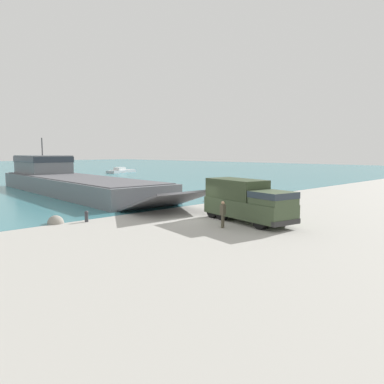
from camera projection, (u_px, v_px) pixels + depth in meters
ground_plane at (188, 219)px, 27.00m from camera, size 240.00×240.00×0.00m
landing_craft at (67, 179)px, 45.48m from camera, size 9.18×36.70×6.74m
military_truck at (247, 201)px, 25.74m from camera, size 3.57×7.43×2.91m
soldier_on_ramp at (223, 212)px, 23.80m from camera, size 0.49×0.36×1.73m
moored_boat_a at (121, 171)px, 86.60m from camera, size 8.33×4.66×1.27m
mooring_bollard at (86, 216)px, 25.92m from camera, size 0.28×0.28×0.79m
shoreline_rock_a at (56, 223)px, 25.39m from camera, size 1.11×1.11×1.11m
shoreline_rock_b at (212, 201)px, 36.98m from camera, size 1.24×1.24×1.24m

